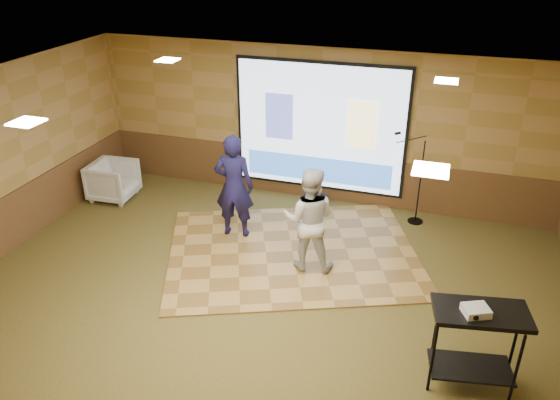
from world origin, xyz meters
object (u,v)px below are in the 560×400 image
(projector_screen, at_px, (320,129))
(banquet_chair, at_px, (113,181))
(av_table, at_px, (477,332))
(duffel_bag, at_px, (314,202))
(player_right, at_px, (309,219))
(projector, at_px, (476,311))
(dance_floor, at_px, (293,252))
(mic_stand, at_px, (415,197))
(player_left, at_px, (234,186))

(projector_screen, height_order, banquet_chair, projector_screen)
(av_table, height_order, duffel_bag, av_table)
(projector_screen, distance_m, player_right, 2.59)
(projector_screen, distance_m, projector, 5.28)
(dance_floor, relative_size, av_table, 3.69)
(banquet_chair, bearing_deg, mic_stand, -85.23)
(projector_screen, distance_m, av_table, 5.28)
(player_right, relative_size, banquet_chair, 2.02)
(player_right, height_order, banquet_chair, player_right)
(av_table, distance_m, duffel_bag, 4.88)
(player_left, height_order, mic_stand, player_left)
(av_table, relative_size, mic_stand, 0.64)
(banquet_chair, relative_size, duffel_bag, 1.89)
(player_left, bearing_deg, duffel_bag, -134.77)
(av_table, xyz_separation_m, mic_stand, (-1.02, 3.93, -0.31))
(projector_screen, relative_size, dance_floor, 0.81)
(projector, height_order, duffel_bag, projector)
(av_table, bearing_deg, dance_floor, 142.03)
(projector_screen, bearing_deg, player_right, -79.38)
(projector, bearing_deg, av_table, 24.30)
(projector, distance_m, mic_stand, 4.18)
(projector_screen, relative_size, player_right, 1.95)
(player_right, xyz_separation_m, av_table, (2.47, -1.86, -0.08))
(projector, bearing_deg, mic_stand, 78.54)
(dance_floor, relative_size, projector, 14.95)
(dance_floor, distance_m, duffel_bag, 1.68)
(projector, height_order, banquet_chair, projector)
(player_right, height_order, projector, player_right)
(player_right, bearing_deg, mic_stand, -133.16)
(projector_screen, bearing_deg, dance_floor, -87.18)
(av_table, distance_m, projector, 0.37)
(dance_floor, bearing_deg, mic_stand, 43.47)
(player_right, bearing_deg, player_left, -30.67)
(dance_floor, height_order, projector, projector)
(player_left, relative_size, mic_stand, 1.07)
(player_right, xyz_separation_m, projector, (2.40, -1.94, 0.28))
(player_right, bearing_deg, projector_screen, -87.49)
(projector, relative_size, mic_stand, 0.16)
(banquet_chair, height_order, duffel_bag, banquet_chair)
(projector_screen, xyz_separation_m, mic_stand, (1.92, -0.40, -0.98))
(dance_floor, relative_size, duffel_bag, 9.20)
(duffel_bag, bearing_deg, dance_floor, -88.27)
(player_right, relative_size, projector, 6.21)
(projector_screen, height_order, player_left, projector_screen)
(mic_stand, bearing_deg, projector_screen, 153.79)
(dance_floor, height_order, duffel_bag, duffel_bag)
(projector_screen, distance_m, mic_stand, 2.19)
(player_right, bearing_deg, dance_floor, -52.66)
(projector, relative_size, duffel_bag, 0.62)
(banquet_chair, bearing_deg, dance_floor, -105.96)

